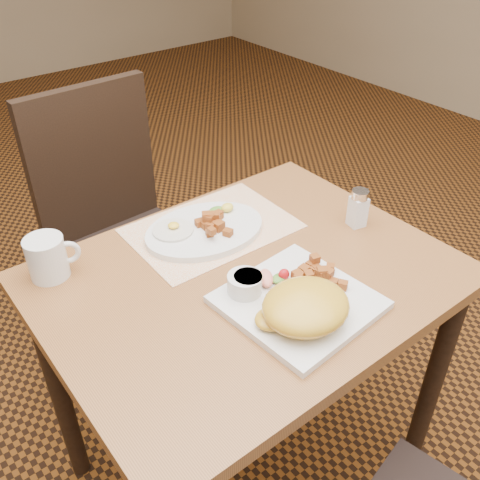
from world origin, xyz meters
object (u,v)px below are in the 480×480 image
object	(u,v)px
salt_shaker	(358,208)
chair_far	(118,223)
coffee_mug	(48,257)
plate_square	(298,302)
plate_oval	(205,230)
table	(248,309)

from	to	relation	value
salt_shaker	chair_far	bearing A→B (deg)	116.92
chair_far	coffee_mug	xyz separation A→B (m)	(-0.34, -0.40, 0.26)
plate_square	coffee_mug	world-z (taller)	coffee_mug
plate_square	plate_oval	world-z (taller)	plate_oval
salt_shaker	coffee_mug	bearing A→B (deg)	157.78
chair_far	plate_square	xyz separation A→B (m)	(0.02, -0.82, 0.22)
coffee_mug	salt_shaker	bearing A→B (deg)	-22.22
chair_far	table	bearing A→B (deg)	88.03
salt_shaker	coffee_mug	world-z (taller)	salt_shaker
table	plate_square	size ratio (longest dim) A/B	3.21
table	coffee_mug	distance (m)	0.47
table	chair_far	distance (m)	0.68
salt_shaker	coffee_mug	size ratio (longest dim) A/B	0.87
table	salt_shaker	distance (m)	0.38
plate_square	coffee_mug	xyz separation A→B (m)	(-0.37, 0.41, 0.04)
plate_square	table	bearing A→B (deg)	96.22
chair_far	salt_shaker	world-z (taller)	chair_far
coffee_mug	table	bearing A→B (deg)	-37.35
plate_oval	salt_shaker	world-z (taller)	salt_shaker
plate_square	coffee_mug	size ratio (longest dim) A/B	2.43
table	plate_square	world-z (taller)	plate_square
salt_shaker	plate_oval	bearing A→B (deg)	148.01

